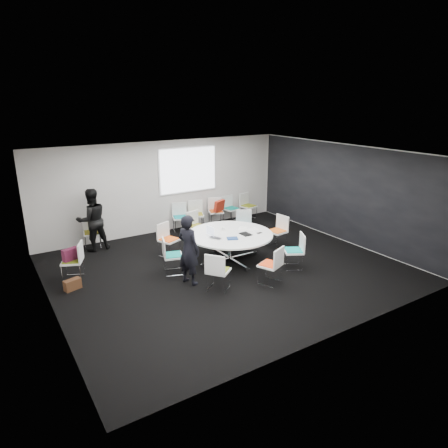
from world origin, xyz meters
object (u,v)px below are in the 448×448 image
chair_ring_d (169,246)px  chair_ring_f (218,278)px  chair_back_c (216,217)px  cup (223,229)px  maroon_bag (71,254)px  chair_back_a (181,223)px  person_main (189,250)px  chair_ring_b (245,231)px  person_back (92,220)px  chair_ring_e (173,262)px  conference_table (230,241)px  chair_back_e (248,211)px  brown_bag (73,284)px  chair_spare_left (74,268)px  chair_ring_h (294,257)px  chair_person_back (93,239)px  laptop (216,237)px  chair_back_d (231,214)px  chair_ring_a (277,237)px  chair_ring_g (270,272)px  chair_back_b (196,220)px  chair_ring_c (197,232)px

chair_ring_d → chair_ring_f: (0.08, -2.37, 0.00)m
chair_back_c → cup: chair_back_c is taller
chair_ring_d → maroon_bag: bearing=-19.7°
chair_back_a → person_main: person_main is taller
chair_ring_b → person_back: person_back is taller
chair_ring_d → chair_ring_e: bearing=47.2°
chair_ring_b → cup: bearing=54.2°
conference_table → chair_back_e: chair_back_e is taller
chair_ring_b → brown_bag: 5.05m
chair_back_c → chair_spare_left: 5.24m
chair_ring_e → person_back: (-1.17, 2.55, 0.59)m
chair_back_c → chair_back_e: size_ratio=1.00×
chair_ring_h → person_main: size_ratio=0.55×
chair_person_back → conference_table: bearing=146.1°
chair_back_a → chair_ring_f: bearing=91.5°
chair_ring_d → laptop: chair_ring_d is taller
conference_table → chair_back_e: size_ratio=2.47×
chair_ring_h → cup: 1.95m
chair_back_a → chair_back_d: size_ratio=1.00×
chair_ring_a → person_main: bearing=96.5°
chair_back_a → chair_back_d: bearing=-163.2°
chair_back_c → cup: 2.83m
chair_ring_g → cup: (-0.05, 1.91, 0.50)m
chair_spare_left → maroon_bag: 0.34m
chair_back_b → chair_back_c: size_ratio=1.00×
chair_ring_h → person_back: size_ratio=0.51×
chair_back_d → chair_back_a: bearing=-8.2°
chair_ring_d → chair_ring_e: same height
chair_ring_g → person_back: bearing=100.0°
chair_ring_g → chair_spare_left: 4.52m
chair_back_c → chair_ring_a: bearing=119.1°
chair_person_back → laptop: size_ratio=2.89×
chair_back_d → laptop: 3.74m
chair_ring_g → chair_back_e: same height
chair_ring_h → conference_table: bearing=69.7°
chair_ring_b → chair_back_a: same height
maroon_bag → brown_bag: maroon_bag is taller
chair_ring_a → chair_person_back: bearing=52.2°
chair_back_d → chair_back_b: bearing=-8.4°
chair_spare_left → brown_bag: bearing=-172.5°
chair_ring_f → laptop: bearing=112.7°
chair_spare_left → chair_back_c: bearing=-45.8°
chair_back_a → chair_person_back: size_ratio=1.00×
chair_ring_a → chair_back_a: same height
conference_table → chair_back_e: (2.54, 2.76, -0.26)m
cup → maroon_bag: bearing=169.4°
chair_ring_c → chair_ring_e: same height
chair_spare_left → laptop: (3.21, -1.08, 0.47)m
chair_ring_g → chair_spare_left: size_ratio=1.00×
chair_back_d → person_back: (-4.62, -0.19, 0.59)m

